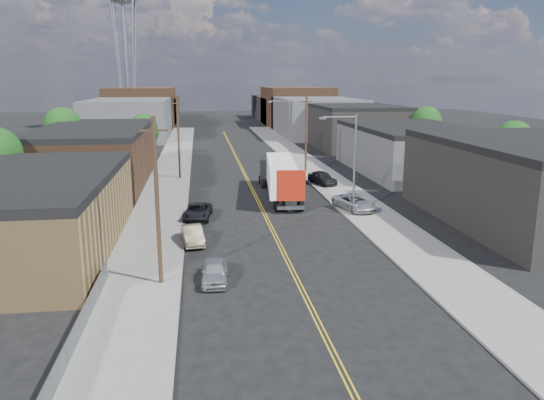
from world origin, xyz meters
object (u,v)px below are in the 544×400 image
object	(u,v)px
car_left_c	(198,212)
car_left_a	(215,272)
car_right_lot_a	(355,202)
car_left_b	(193,235)
semi_truck	(279,175)
car_right_lot_c	(322,178)

from	to	relation	value
car_left_c	car_left_a	bearing A→B (deg)	-78.78
car_left_c	car_right_lot_a	xyz separation A→B (m)	(14.44, 0.77, 0.19)
car_left_b	car_right_lot_a	world-z (taller)	car_right_lot_a
car_left_a	car_right_lot_a	xyz separation A→B (m)	(13.41, 15.97, 0.20)
car_left_c	car_right_lot_a	bearing A→B (deg)	10.41
semi_truck	car_left_c	world-z (taller)	semi_truck
semi_truck	car_left_c	distance (m)	11.95
semi_truck	car_left_a	distance (m)	24.71
car_left_a	car_left_c	distance (m)	15.24
car_right_lot_a	car_left_b	bearing A→B (deg)	-167.40
car_left_b	car_left_a	bearing A→B (deg)	-87.25
car_left_a	car_right_lot_a	bearing A→B (deg)	53.16
car_left_a	car_left_c	world-z (taller)	car_left_c
semi_truck	car_left_c	size ratio (longest dim) A/B	3.25
car_left_a	car_right_lot_a	world-z (taller)	car_right_lot_a
car_left_c	car_right_lot_c	distance (m)	19.56
car_left_c	car_right_lot_a	distance (m)	14.46
semi_truck	car_right_lot_c	size ratio (longest dim) A/B	3.50
car_left_b	car_right_lot_c	size ratio (longest dim) A/B	0.91
semi_truck	car_right_lot_a	world-z (taller)	semi_truck
semi_truck	car_left_b	distance (m)	17.92
car_left_a	car_left_c	xyz separation A→B (m)	(-1.03, 15.20, 0.01)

